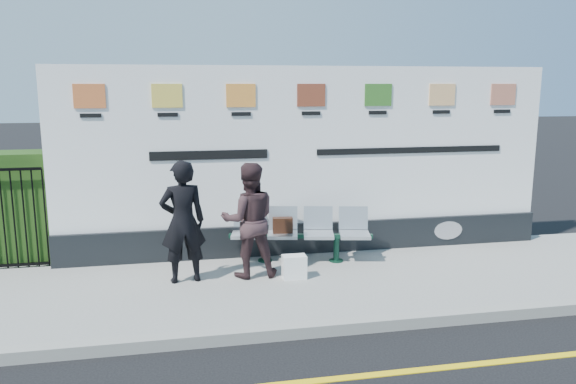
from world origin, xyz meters
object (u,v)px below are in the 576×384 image
at_px(bench, 301,247).
at_px(woman_left, 183,222).
at_px(billboard, 309,174).
at_px(woman_right, 249,220).

distance_m(bench, woman_left, 1.98).
distance_m(billboard, bench, 1.21).
bearing_deg(billboard, woman_right, -137.72).
bearing_deg(woman_left, woman_right, 174.84).
bearing_deg(woman_left, bench, -170.66).
height_order(bench, woman_right, woman_right).
distance_m(billboard, woman_left, 2.35).
xyz_separation_m(bench, woman_right, (-0.86, -0.52, 0.60)).
height_order(billboard, woman_right, billboard).
bearing_deg(bench, woman_left, -150.52).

